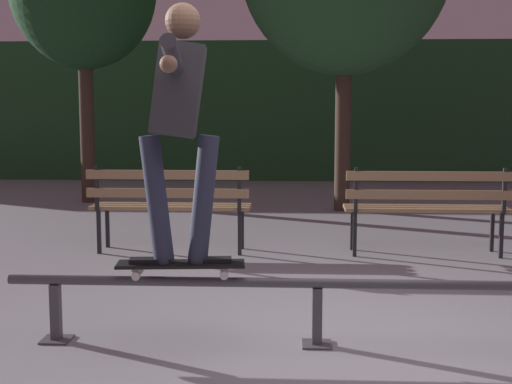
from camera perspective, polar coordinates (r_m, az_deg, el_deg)
name	(u,v)px	position (r m, az deg, el deg)	size (l,w,h in m)	color
ground_plane	(317,346)	(4.42, 4.96, -12.35)	(90.00, 90.00, 0.00)	gray
hedge_backdrop	(301,111)	(14.49, 3.70, 6.56)	(24.00, 1.20, 2.76)	#234C28
grind_rail	(317,294)	(4.34, 5.00, -8.24)	(3.83, 0.18, 0.42)	#47474C
skateboard	(181,265)	(4.35, -6.11, -5.90)	(0.79, 0.27, 0.09)	black
skateboarder	(179,111)	(4.24, -6.23, 6.52)	(0.63, 1.40, 1.56)	black
park_bench_leftmost	(170,200)	(7.06, -7.00, -0.64)	(1.60, 0.42, 0.88)	black
park_bench_left_center	(427,202)	(7.07, 13.70, -0.77)	(1.60, 0.42, 0.88)	black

